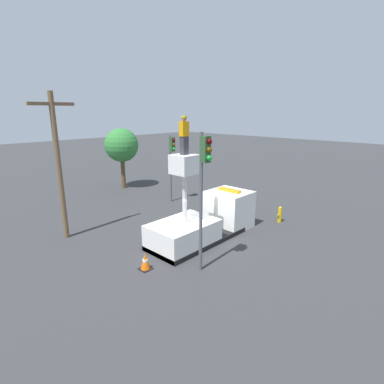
{
  "coord_description": "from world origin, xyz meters",
  "views": [
    {
      "loc": [
        -10.7,
        -9.74,
        6.56
      ],
      "look_at": [
        -1.52,
        -1.06,
        3.12
      ],
      "focal_mm": 28.0,
      "sensor_mm": 36.0,
      "label": 1
    }
  ],
  "objects_px": {
    "bucket_truck": "(206,221)",
    "worker": "(184,135)",
    "traffic_cone_rear": "(145,261)",
    "fire_hydrant": "(280,214)",
    "traffic_light_across": "(172,155)",
    "utility_pole": "(58,162)",
    "tree_left_bg": "(122,146)",
    "traffic_light_pole": "(204,177)"
  },
  "relations": [
    {
      "from": "bucket_truck",
      "to": "traffic_light_across",
      "type": "xyz_separation_m",
      "value": [
        3.18,
        6.04,
        2.56
      ]
    },
    {
      "from": "traffic_light_across",
      "to": "fire_hydrant",
      "type": "xyz_separation_m",
      "value": [
        1.54,
        -7.88,
        -2.99
      ]
    },
    {
      "from": "traffic_cone_rear",
      "to": "fire_hydrant",
      "type": "bearing_deg",
      "value": -9.08
    },
    {
      "from": "worker",
      "to": "traffic_light_across",
      "type": "distance_m",
      "value": 7.96
    },
    {
      "from": "traffic_light_pole",
      "to": "traffic_cone_rear",
      "type": "xyz_separation_m",
      "value": [
        -1.59,
        1.87,
        -3.73
      ]
    },
    {
      "from": "bucket_truck",
      "to": "traffic_cone_rear",
      "type": "relative_size",
      "value": 8.63
    },
    {
      "from": "bucket_truck",
      "to": "worker",
      "type": "xyz_separation_m",
      "value": [
        -1.6,
        0.0,
        4.56
      ]
    },
    {
      "from": "fire_hydrant",
      "to": "traffic_cone_rear",
      "type": "relative_size",
      "value": 1.32
    },
    {
      "from": "traffic_light_across",
      "to": "worker",
      "type": "bearing_deg",
      "value": -128.33
    },
    {
      "from": "worker",
      "to": "tree_left_bg",
      "type": "distance_m",
      "value": 13.18
    },
    {
      "from": "bucket_truck",
      "to": "traffic_light_across",
      "type": "bearing_deg",
      "value": 62.23
    },
    {
      "from": "traffic_light_pole",
      "to": "traffic_cone_rear",
      "type": "distance_m",
      "value": 4.46
    },
    {
      "from": "bucket_truck",
      "to": "traffic_light_across",
      "type": "relative_size",
      "value": 1.32
    },
    {
      "from": "worker",
      "to": "traffic_cone_rear",
      "type": "distance_m",
      "value": 5.84
    },
    {
      "from": "traffic_cone_rear",
      "to": "tree_left_bg",
      "type": "xyz_separation_m",
      "value": [
        7.46,
        12.58,
        3.35
      ]
    },
    {
      "from": "fire_hydrant",
      "to": "bucket_truck",
      "type": "bearing_deg",
      "value": 158.72
    },
    {
      "from": "bucket_truck",
      "to": "utility_pole",
      "type": "bearing_deg",
      "value": 133.91
    },
    {
      "from": "worker",
      "to": "utility_pole",
      "type": "distance_m",
      "value": 6.62
    },
    {
      "from": "bucket_truck",
      "to": "traffic_cone_rear",
      "type": "bearing_deg",
      "value": -174.99
    },
    {
      "from": "worker",
      "to": "traffic_light_pole",
      "type": "height_order",
      "value": "worker"
    },
    {
      "from": "bucket_truck",
      "to": "traffic_light_pole",
      "type": "relative_size",
      "value": 1.12
    },
    {
      "from": "bucket_truck",
      "to": "traffic_cone_rear",
      "type": "xyz_separation_m",
      "value": [
        -4.38,
        -0.38,
        -0.56
      ]
    },
    {
      "from": "fire_hydrant",
      "to": "utility_pole",
      "type": "bearing_deg",
      "value": 143.91
    },
    {
      "from": "bucket_truck",
      "to": "tree_left_bg",
      "type": "relative_size",
      "value": 1.25
    },
    {
      "from": "fire_hydrant",
      "to": "utility_pole",
      "type": "distance_m",
      "value": 12.76
    },
    {
      "from": "utility_pole",
      "to": "fire_hydrant",
      "type": "bearing_deg",
      "value": -36.09
    },
    {
      "from": "traffic_light_pole",
      "to": "fire_hydrant",
      "type": "bearing_deg",
      "value": 3.12
    },
    {
      "from": "bucket_truck",
      "to": "utility_pole",
      "type": "xyz_separation_m",
      "value": [
        -5.18,
        5.38,
        3.14
      ]
    },
    {
      "from": "bucket_truck",
      "to": "fire_hydrant",
      "type": "height_order",
      "value": "bucket_truck"
    },
    {
      "from": "tree_left_bg",
      "to": "utility_pole",
      "type": "bearing_deg",
      "value": -140.47
    },
    {
      "from": "worker",
      "to": "bucket_truck",
      "type": "bearing_deg",
      "value": 0.0
    },
    {
      "from": "bucket_truck",
      "to": "utility_pole",
      "type": "relative_size",
      "value": 0.87
    },
    {
      "from": "fire_hydrant",
      "to": "tree_left_bg",
      "type": "height_order",
      "value": "tree_left_bg"
    },
    {
      "from": "traffic_light_pole",
      "to": "traffic_light_across",
      "type": "bearing_deg",
      "value": 54.24
    },
    {
      "from": "utility_pole",
      "to": "tree_left_bg",
      "type": "bearing_deg",
      "value": 39.53
    },
    {
      "from": "traffic_cone_rear",
      "to": "worker",
      "type": "bearing_deg",
      "value": 7.84
    },
    {
      "from": "traffic_light_pole",
      "to": "utility_pole",
      "type": "bearing_deg",
      "value": 107.38
    },
    {
      "from": "traffic_cone_rear",
      "to": "tree_left_bg",
      "type": "distance_m",
      "value": 15.0
    },
    {
      "from": "tree_left_bg",
      "to": "worker",
      "type": "bearing_deg",
      "value": -110.97
    },
    {
      "from": "fire_hydrant",
      "to": "tree_left_bg",
      "type": "bearing_deg",
      "value": 96.69
    },
    {
      "from": "worker",
      "to": "traffic_cone_rear",
      "type": "relative_size",
      "value": 2.32
    },
    {
      "from": "bucket_truck",
      "to": "worker",
      "type": "distance_m",
      "value": 4.83
    }
  ]
}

